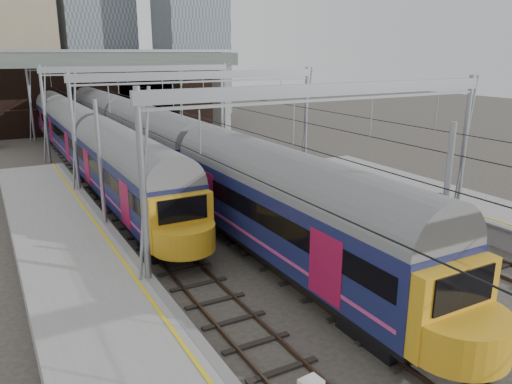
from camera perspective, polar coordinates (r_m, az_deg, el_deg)
ground at (r=17.89m, az=24.42°, el=-16.35°), size 160.00×160.00×0.00m
tracks at (r=28.31m, az=-0.26°, el=-2.89°), size 14.40×80.00×0.22m
overhead_line at (r=32.75m, az=-5.82°, el=11.31°), size 16.80×80.00×8.00m
retaining_wall at (r=62.31m, az=-15.83°, el=10.86°), size 28.00×2.75×9.00m
overbridge at (r=56.06m, az=-16.03°, el=13.36°), size 28.00×3.00×9.25m
train_main at (r=45.57m, az=-14.92°, el=7.19°), size 3.10×71.61×5.23m
train_second at (r=52.95m, az=-21.39°, el=7.64°), size 2.89×66.86×4.95m
signal_near_centre at (r=17.82m, az=19.18°, el=-5.33°), size 0.37×0.46×4.64m
equip_cover_a at (r=18.50m, az=11.71°, el=-13.83°), size 1.10×0.89×0.11m
equip_cover_b at (r=24.92m, az=3.84°, el=-5.50°), size 1.09×0.86×0.11m
equip_cover_c at (r=26.52m, az=15.05°, el=-4.69°), size 1.04×0.79×0.11m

